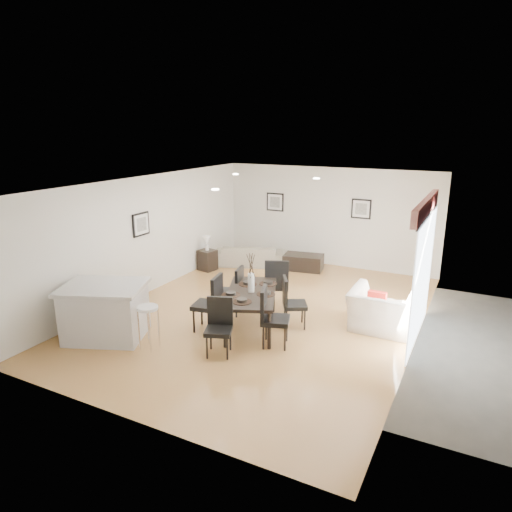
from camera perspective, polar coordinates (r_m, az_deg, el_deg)
The scene contains 26 objects.
ground at distance 9.55m, azimuth 1.05°, elevation -7.23°, with size 8.00×8.00×0.00m, color tan.
wall_back at distance 12.73m, azimuth 9.03°, elevation 4.84°, with size 6.00×0.04×2.70m, color silver.
wall_front at distance 5.97m, azimuth -16.15°, elevation -8.47°, with size 6.00×0.04×2.70m, color silver.
wall_left at distance 10.71m, azimuth -13.50°, elevation 2.52°, with size 0.04×8.00×2.70m, color silver.
wall_right at distance 8.30m, azimuth 20.08°, elevation -1.91°, with size 0.04×8.00×2.70m, color silver.
ceiling at distance 8.84m, azimuth 1.14°, elevation 9.09°, with size 6.00×8.00×0.02m, color white.
sofa at distance 12.74m, azimuth -0.84°, elevation 0.11°, with size 1.92×0.75×0.56m, color gray.
armchair at distance 9.00m, azimuth 15.61°, elevation -6.59°, with size 1.22×1.06×0.79m, color beige.
dining_table at distance 8.66m, azimuth -0.61°, elevation -4.95°, with size 1.51×1.99×0.74m.
dining_chair_wnear at distance 8.63m, azimuth -5.60°, elevation -5.51°, with size 0.58×0.58×1.09m.
dining_chair_wfar at distance 9.36m, azimuth -2.71°, elevation -4.04°, with size 0.53×0.53×1.00m.
dining_chair_enear at distance 8.03m, azimuth 1.80°, elevation -7.22°, with size 0.61×0.61×1.07m.
dining_chair_efar at distance 8.79m, azimuth 4.33°, elevation -5.47°, with size 0.60×0.60×0.99m.
dining_chair_head at distance 7.83m, azimuth -4.62°, elevation -8.32°, with size 0.57×0.57×0.98m.
dining_chair_foot at distance 9.59m, azimuth 2.63°, elevation -3.19°, with size 0.64×0.64×1.10m.
vase at distance 8.54m, azimuth -0.61°, elevation -2.67°, with size 0.91×1.43×0.75m.
coffee_table at distance 12.41m, azimuth 5.94°, elevation -0.77°, with size 1.03×0.62×0.41m, color black.
side_table at distance 12.36m, azimuth -6.09°, elevation -0.51°, with size 0.41×0.41×0.55m, color black.
table_lamp at distance 12.22m, azimuth -6.17°, elevation 1.88°, with size 0.21×0.21×0.39m.
cushion at distance 8.84m, azimuth 14.85°, elevation -5.37°, with size 0.34×0.11×0.34m, color #B02016.
kitchen_island at distance 8.79m, azimuth -18.33°, elevation -6.56°, with size 1.76×1.58×1.01m.
bar_stool at distance 8.09m, azimuth -13.38°, elevation -6.88°, with size 0.36×0.36×0.79m.
framed_print_back_left at distance 13.22m, azimuth 2.41°, elevation 6.76°, with size 0.52×0.04×0.52m.
framed_print_back_right at distance 12.40m, azimuth 13.01°, elevation 5.76°, with size 0.52×0.04×0.52m.
framed_print_left_wall at distance 10.48m, azimuth -14.18°, elevation 3.87°, with size 0.04×0.52×0.52m.
sliding_door at distance 8.50m, azimuth 20.25°, elevation 0.71°, with size 0.12×2.70×2.57m.
Camera 1 is at (3.83, -7.90, 3.75)m, focal length 32.00 mm.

